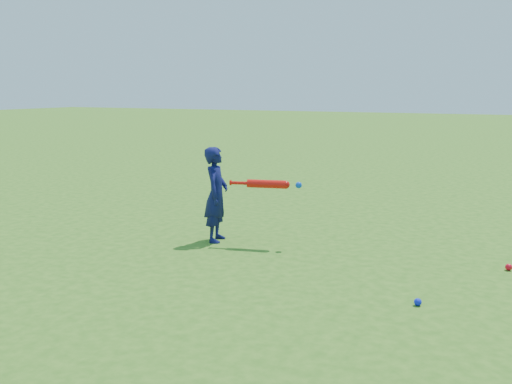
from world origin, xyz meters
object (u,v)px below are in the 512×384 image
ground_ball_red (509,267)px  bat_swing (270,184)px  ground_ball_blue (418,302)px  child (216,194)px

ground_ball_red → bat_swing: bat_swing is taller
bat_swing → ground_ball_blue: bearing=-45.1°
ground_ball_red → bat_swing: bearing=-175.7°
ground_ball_red → ground_ball_blue: 1.56m
ground_ball_red → ground_ball_blue: size_ratio=1.07×
ground_ball_red → bat_swing: 2.75m
child → ground_ball_red: size_ratio=16.31×
child → ground_ball_blue: (2.65, -1.11, -0.55)m
ground_ball_blue → bat_swing: bat_swing is taller
ground_ball_red → bat_swing: size_ratio=0.08×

